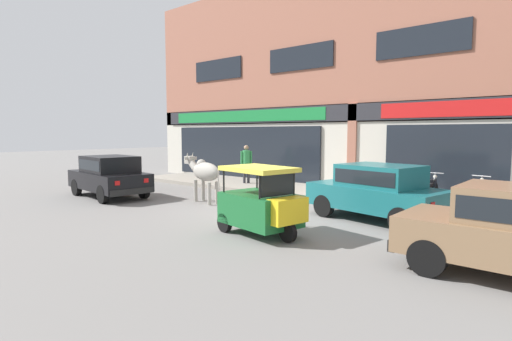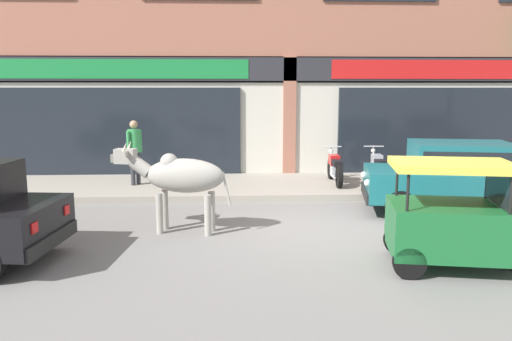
# 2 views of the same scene
# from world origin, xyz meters

# --- Properties ---
(ground_plane) EXTENTS (90.00, 90.00, 0.00)m
(ground_plane) POSITION_xyz_m (0.00, 0.00, 0.00)
(ground_plane) COLOR slate
(sidewalk) EXTENTS (19.00, 3.08, 0.15)m
(sidewalk) POSITION_xyz_m (0.00, 3.74, 0.08)
(sidewalk) COLOR gray
(sidewalk) RESTS_ON ground
(shop_building) EXTENTS (23.00, 1.40, 8.96)m
(shop_building) POSITION_xyz_m (0.00, 5.54, 4.26)
(shop_building) COLOR #9E604C
(shop_building) RESTS_ON ground
(cow) EXTENTS (2.13, 0.83, 1.61)m
(cow) POSITION_xyz_m (-2.54, -0.08, 1.01)
(cow) COLOR #9E998E
(cow) RESTS_ON ground
(car_0) EXTENTS (3.80, 2.22, 1.46)m
(car_0) POSITION_xyz_m (2.91, 0.98, 0.81)
(car_0) COLOR black
(car_0) RESTS_ON ground
(auto_rickshaw) EXTENTS (2.10, 1.45, 1.52)m
(auto_rickshaw) POSITION_xyz_m (1.54, -2.07, 0.66)
(auto_rickshaw) COLOR black
(auto_rickshaw) RESTS_ON ground
(motorcycle_0) EXTENTS (0.52, 1.81, 0.88)m
(motorcycle_0) POSITION_xyz_m (0.98, 3.64, 0.54)
(motorcycle_0) COLOR black
(motorcycle_0) RESTS_ON sidewalk
(motorcycle_1) EXTENTS (0.52, 1.81, 0.88)m
(motorcycle_1) POSITION_xyz_m (2.08, 3.66, 0.54)
(motorcycle_1) COLOR black
(motorcycle_1) RESTS_ON sidewalk
(motorcycle_2) EXTENTS (0.52, 1.81, 0.88)m
(motorcycle_2) POSITION_xyz_m (3.37, 3.72, 0.54)
(motorcycle_2) COLOR black
(motorcycle_2) RESTS_ON sidewalk
(motorcycle_3) EXTENTS (0.62, 1.80, 0.88)m
(motorcycle_3) POSITION_xyz_m (4.54, 3.68, 0.54)
(motorcycle_3) COLOR black
(motorcycle_3) RESTS_ON sidewalk
(pedestrian) EXTENTS (0.32, 0.43, 1.60)m
(pedestrian) POSITION_xyz_m (-4.02, 3.66, 1.14)
(pedestrian) COLOR #2D2D33
(pedestrian) RESTS_ON sidewalk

